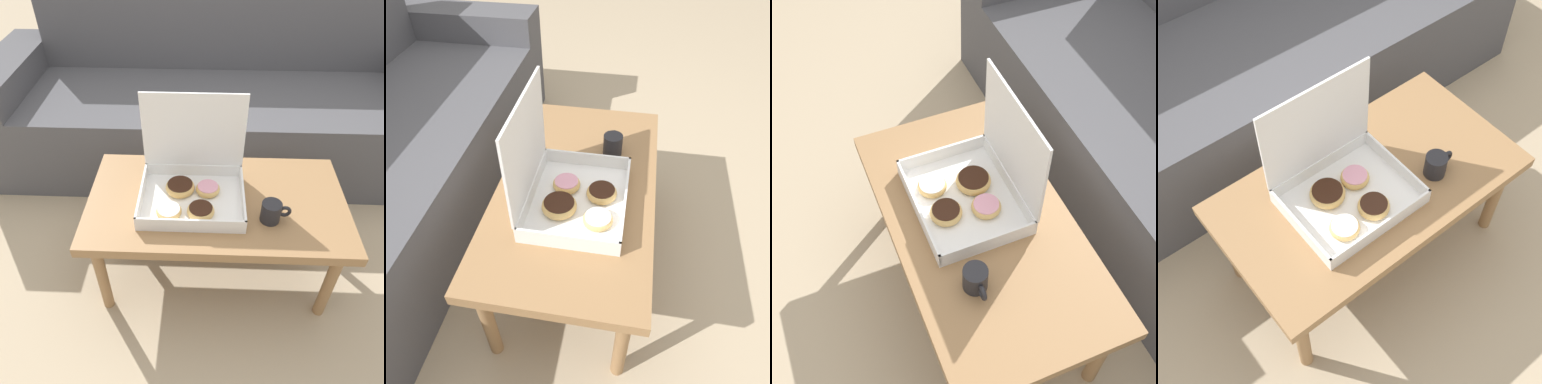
{
  "view_description": "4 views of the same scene",
  "coord_description": "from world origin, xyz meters",
  "views": [
    {
      "loc": [
        -0.05,
        -1.14,
        1.41
      ],
      "look_at": [
        -0.09,
        -0.11,
        0.47
      ],
      "focal_mm": 35.0,
      "sensor_mm": 36.0,
      "label": 1
    },
    {
      "loc": [
        -0.95,
        -0.26,
        1.31
      ],
      "look_at": [
        -0.09,
        -0.11,
        0.47
      ],
      "focal_mm": 35.0,
      "sensor_mm": 36.0,
      "label": 2
    },
    {
      "loc": [
        0.84,
        -0.49,
        1.77
      ],
      "look_at": [
        -0.09,
        -0.11,
        0.47
      ],
      "focal_mm": 50.0,
      "sensor_mm": 36.0,
      "label": 3
    },
    {
      "loc": [
        -0.68,
        -0.85,
        1.81
      ],
      "look_at": [
        -0.09,
        -0.11,
        0.47
      ],
      "focal_mm": 50.0,
      "sensor_mm": 36.0,
      "label": 4
    }
  ],
  "objects": [
    {
      "name": "coffee_table",
      "position": [
        0.0,
        -0.09,
        0.38
      ],
      "size": [
        0.99,
        0.54,
        0.42
      ],
      "color": "#997047",
      "rests_on": "ground_plane"
    },
    {
      "name": "coffee_mug",
      "position": [
        0.19,
        -0.19,
        0.47
      ],
      "size": [
        0.11,
        0.07,
        0.08
      ],
      "color": "#232328",
      "rests_on": "coffee_table"
    },
    {
      "name": "ground_plane",
      "position": [
        0.0,
        0.0,
        0.0
      ],
      "size": [
        12.0,
        12.0,
        0.0
      ],
      "primitive_type": "plane",
      "color": "tan"
    },
    {
      "name": "pastry_box",
      "position": [
        -0.1,
        -0.08,
        0.49
      ],
      "size": [
        0.39,
        0.32,
        0.37
      ],
      "color": "white",
      "rests_on": "coffee_table"
    }
  ]
}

